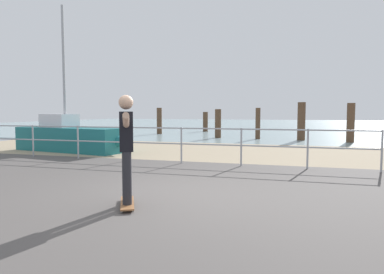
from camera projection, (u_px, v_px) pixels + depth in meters
name	position (u px, v px, depth m)	size (l,w,h in m)	color
ground_plane	(147.00, 212.00, 5.03)	(24.00, 10.00, 0.04)	#514C49
beach_strip	(235.00, 152.00, 12.68)	(24.00, 6.00, 0.04)	tan
sea_surface	(275.00, 125.00, 39.45)	(72.00, 50.00, 0.04)	#849EA3
railing_fence	(154.00, 139.00, 9.90)	(11.92, 0.05, 1.05)	#9EA0A5
sailboat	(75.00, 138.00, 12.75)	(5.06, 2.12, 5.41)	#19666B
skateboard	(127.00, 203.00, 5.28)	(0.54, 0.80, 0.08)	brown
skateboarder	(126.00, 142.00, 5.21)	(0.74, 1.33, 1.65)	#26262B
groyne_post_0	(159.00, 121.00, 22.68)	(0.34, 0.34, 1.75)	#513826
groyne_post_1	(205.00, 122.00, 25.52)	(0.37, 0.37, 1.48)	#513826
groyne_post_2	(218.00, 124.00, 19.25)	(0.35, 0.35, 1.63)	#513826
groyne_post_3	(258.00, 124.00, 18.47)	(0.26, 0.26, 1.70)	#513826
groyne_post_4	(301.00, 121.00, 17.56)	(0.40, 0.40, 1.97)	#513826
groyne_post_5	(351.00, 123.00, 16.33)	(0.36, 0.36, 1.90)	#513826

